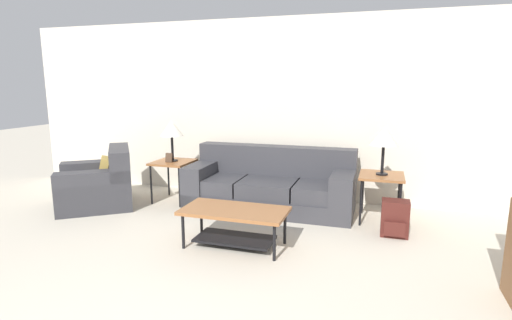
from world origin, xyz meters
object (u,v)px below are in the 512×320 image
(armchair, at_px, (99,185))
(side_table_left, at_px, (173,165))
(table_lamp_right, at_px, (384,137))
(coffee_table, at_px, (235,219))
(couch, at_px, (271,187))
(side_table_right, at_px, (381,179))
(table_lamp_left, at_px, (172,129))
(backpack, at_px, (395,219))

(armchair, bearing_deg, side_table_left, 28.56)
(armchair, height_order, table_lamp_right, table_lamp_right)
(coffee_table, height_order, table_lamp_right, table_lamp_right)
(armchair, relative_size, side_table_left, 2.32)
(armchair, bearing_deg, couch, 14.12)
(couch, relative_size, coffee_table, 2.04)
(side_table_left, bearing_deg, table_lamp_right, -0.00)
(coffee_table, relative_size, side_table_right, 1.85)
(coffee_table, xyz_separation_m, table_lamp_left, (-1.41, 1.27, 0.75))
(table_lamp_left, bearing_deg, table_lamp_right, 0.00)
(side_table_right, bearing_deg, table_lamp_right, -116.57)
(side_table_right, xyz_separation_m, table_lamp_right, (-0.00, -0.00, 0.52))
(side_table_right, bearing_deg, armchair, -172.59)
(couch, relative_size, armchair, 1.64)
(table_lamp_left, xyz_separation_m, backpack, (3.01, -0.46, -0.85))
(side_table_left, height_order, backpack, side_table_left)
(armchair, relative_size, backpack, 3.35)
(side_table_left, height_order, side_table_right, same)
(side_table_left, distance_m, side_table_right, 2.85)
(side_table_right, bearing_deg, table_lamp_left, -180.00)
(couch, distance_m, backpack, 1.69)
(backpack, bearing_deg, table_lamp_left, 171.28)
(side_table_left, relative_size, side_table_right, 1.00)
(table_lamp_right, bearing_deg, side_table_right, 63.43)
(side_table_right, distance_m, backpack, 0.59)
(table_lamp_left, xyz_separation_m, table_lamp_right, (2.85, 0.00, 0.00))
(armchair, distance_m, side_table_left, 1.05)
(armchair, height_order, backpack, armchair)
(couch, xyz_separation_m, side_table_left, (-1.42, -0.10, 0.23))
(coffee_table, bearing_deg, couch, 89.58)
(couch, distance_m, side_table_right, 1.45)
(coffee_table, height_order, side_table_left, side_table_left)
(couch, bearing_deg, table_lamp_left, -176.13)
(couch, bearing_deg, armchair, -165.88)
(armchair, xyz_separation_m, table_lamp_left, (0.90, 0.49, 0.76))
(couch, xyz_separation_m, side_table_right, (1.43, -0.10, 0.23))
(coffee_table, bearing_deg, table_lamp_right, 41.51)
(couch, distance_m, table_lamp_left, 1.61)
(side_table_left, relative_size, table_lamp_left, 1.01)
(armchair, xyz_separation_m, coffee_table, (2.31, -0.78, 0.01))
(couch, height_order, side_table_right, couch)
(couch, xyz_separation_m, table_lamp_right, (1.43, -0.10, 0.75))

